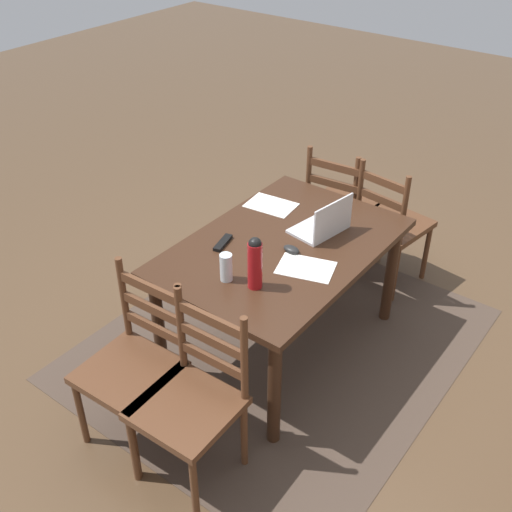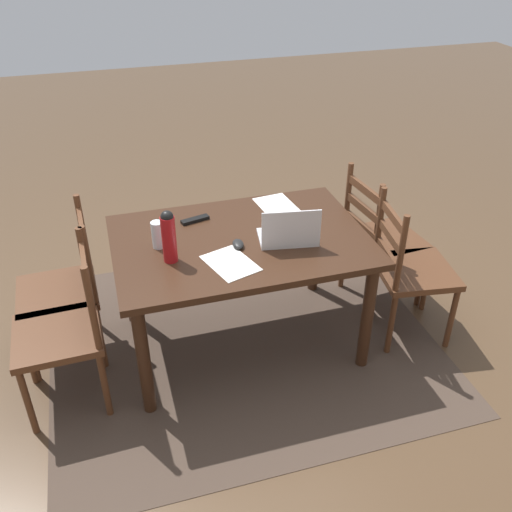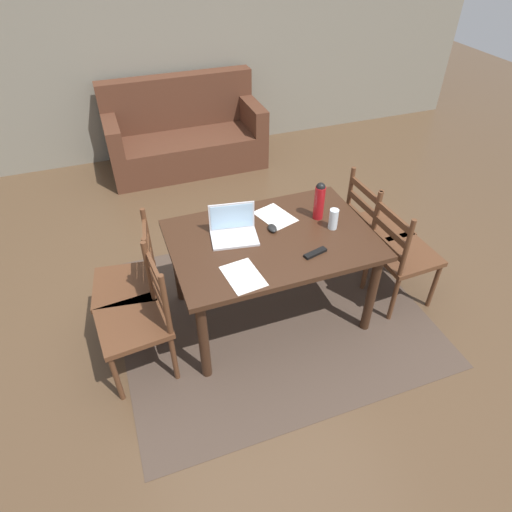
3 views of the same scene
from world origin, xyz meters
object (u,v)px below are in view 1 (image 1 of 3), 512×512
(drinking_glass, at_px, (226,267))
(tv_remote, at_px, (223,243))
(laptop, at_px, (324,224))
(chair_right_far, at_px, (192,401))
(water_bottle, at_px, (255,262))
(chair_left_far, at_px, (389,225))
(chair_right_near, at_px, (134,366))
(chair_left_near, at_px, (341,208))
(computer_mouse, at_px, (291,249))
(dining_table, at_px, (282,258))

(drinking_glass, relative_size, tv_remote, 0.90)
(laptop, bearing_deg, chair_right_far, 3.33)
(chair_right_far, bearing_deg, water_bottle, -172.48)
(chair_left_far, bearing_deg, tv_remote, -20.78)
(chair_right_near, bearing_deg, chair_left_near, 179.84)
(chair_left_far, distance_m, chair_left_near, 0.38)
(chair_left_near, height_order, chair_right_near, same)
(chair_left_near, height_order, laptop, laptop)
(laptop, relative_size, computer_mouse, 3.52)
(drinking_glass, bearing_deg, tv_remote, -137.17)
(chair_right_near, relative_size, computer_mouse, 9.50)
(computer_mouse, bearing_deg, chair_right_near, -11.55)
(drinking_glass, bearing_deg, chair_left_near, -174.14)
(dining_table, distance_m, drinking_glass, 0.48)
(chair_left_near, distance_m, water_bottle, 1.50)
(chair_right_far, bearing_deg, tv_remote, -149.88)
(dining_table, height_order, computer_mouse, computer_mouse)
(water_bottle, bearing_deg, dining_table, -164.47)
(dining_table, height_order, drinking_glass, drinking_glass)
(chair_left_far, xyz_separation_m, chair_right_near, (2.00, -0.38, 0.00))
(chair_left_far, relative_size, chair_right_far, 1.00)
(laptop, distance_m, water_bottle, 0.66)
(laptop, distance_m, computer_mouse, 0.29)
(dining_table, distance_m, chair_right_far, 1.03)
(laptop, relative_size, drinking_glass, 2.29)
(chair_left_near, relative_size, laptop, 2.70)
(water_bottle, bearing_deg, chair_right_near, -27.65)
(chair_right_near, distance_m, computer_mouse, 1.05)
(drinking_glass, bearing_deg, chair_left_far, 171.09)
(chair_left_near, xyz_separation_m, laptop, (0.75, 0.31, 0.34))
(drinking_glass, bearing_deg, computer_mouse, 163.61)
(dining_table, relative_size, chair_right_far, 1.49)
(chair_left_far, height_order, computer_mouse, chair_left_far)
(chair_left_far, xyz_separation_m, water_bottle, (1.41, -0.07, 0.44))
(chair_right_far, height_order, computer_mouse, chair_right_far)
(chair_right_far, xyz_separation_m, tv_remote, (-0.79, -0.46, 0.29))
(drinking_glass, distance_m, tv_remote, 0.34)
(drinking_glass, height_order, computer_mouse, drinking_glass)
(chair_right_far, xyz_separation_m, computer_mouse, (-0.96, -0.11, 0.30))
(chair_left_near, distance_m, chair_right_near, 2.00)
(chair_right_far, relative_size, laptop, 2.70)
(chair_right_far, relative_size, computer_mouse, 9.50)
(chair_right_near, bearing_deg, water_bottle, 152.35)
(chair_left_near, xyz_separation_m, chair_right_near, (2.00, -0.01, 0.00))
(tv_remote, bearing_deg, chair_right_far, -74.18)
(chair_left_far, xyz_separation_m, drinking_glass, (1.45, -0.23, 0.36))
(chair_left_far, relative_size, computer_mouse, 9.50)
(chair_left_near, relative_size, tv_remote, 5.59)
(dining_table, relative_size, laptop, 4.04)
(chair_right_near, height_order, computer_mouse, chair_right_near)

